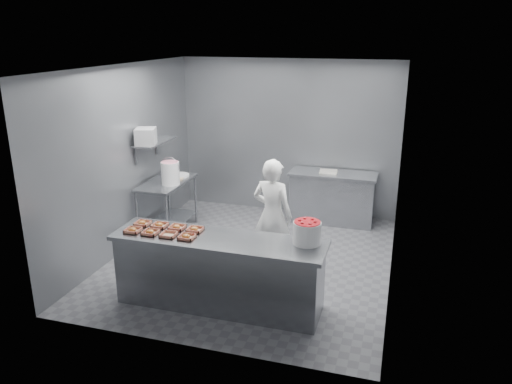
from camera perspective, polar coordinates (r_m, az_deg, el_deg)
floor at (r=7.52m, az=-0.48°, el=-7.69°), size 4.50×4.50×0.00m
ceiling at (r=6.79m, az=-0.54°, el=14.13°), size 4.50×4.50×0.00m
wall_back at (r=9.14m, az=3.68°, el=6.23°), size 4.00×0.04×2.80m
wall_left at (r=7.83m, az=-14.66°, el=3.68°), size 0.04×4.50×2.80m
wall_right at (r=6.73m, az=15.98°, el=1.26°), size 0.04×4.50×2.80m
service_counter at (r=6.17m, az=-4.23°, el=-9.08°), size 2.60×0.70×0.90m
prep_table at (r=8.39m, az=-10.09°, el=-0.81°), size 0.60×1.20×0.90m
back_counter at (r=8.90m, az=8.70°, el=-0.60°), size 1.50×0.60×0.90m
wall_shelf at (r=8.22m, az=-11.52°, el=5.64°), size 0.35×0.90×0.03m
tray_0 at (r=6.32m, az=-13.90°, el=-4.24°), size 0.19×0.18×0.06m
tray_1 at (r=6.21m, az=-11.98°, el=-4.52°), size 0.19×0.18×0.06m
tray_2 at (r=6.10m, az=-9.96°, el=-4.82°), size 0.19×0.18×0.04m
tray_3 at (r=6.00m, az=-7.93°, el=-5.08°), size 0.19×0.18×0.06m
tray_4 at (r=6.51m, az=-12.85°, el=-3.49°), size 0.19×0.18×0.06m
tray_5 at (r=6.40m, az=-10.97°, el=-3.74°), size 0.19×0.18×0.06m
tray_6 at (r=6.30m, az=-9.02°, el=-3.99°), size 0.19×0.18×0.06m
tray_7 at (r=6.20m, az=-7.01°, el=-4.25°), size 0.19×0.18×0.06m
worker at (r=6.96m, az=1.88°, el=-2.65°), size 0.65×0.49×1.61m
strawberry_tub at (r=5.80m, az=5.85°, el=-4.54°), size 0.33×0.33×0.27m
glaze_bucket at (r=8.08m, az=-9.77°, el=2.20°), size 0.31×0.29×0.45m
bucket_lid at (r=8.58m, az=-8.79°, el=1.92°), size 0.36×0.36×0.03m
rag at (r=8.39m, az=-8.83°, el=1.51°), size 0.16×0.15×0.02m
appliance at (r=7.96m, az=-12.49°, el=6.22°), size 0.39×0.42×0.26m
paper_stack at (r=8.77m, az=8.29°, el=2.33°), size 0.31×0.24×0.04m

